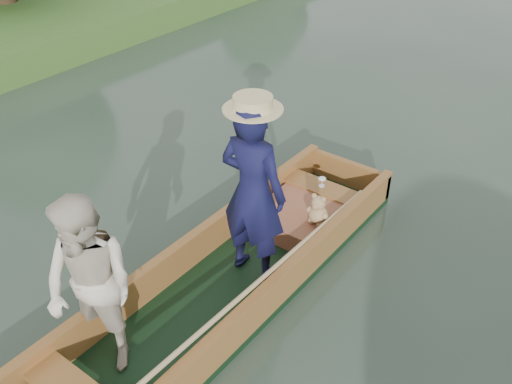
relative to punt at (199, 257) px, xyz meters
The scene contains 2 objects.
ground 0.63m from the punt, 60.69° to the left, with size 120.00×120.00×0.00m, color #283D30.
punt is the anchor object (origin of this frame).
Camera 1 is at (2.67, -2.94, 3.92)m, focal length 40.00 mm.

